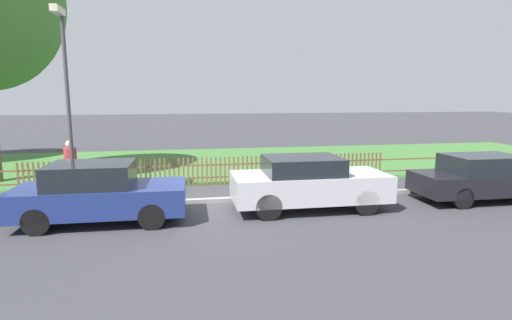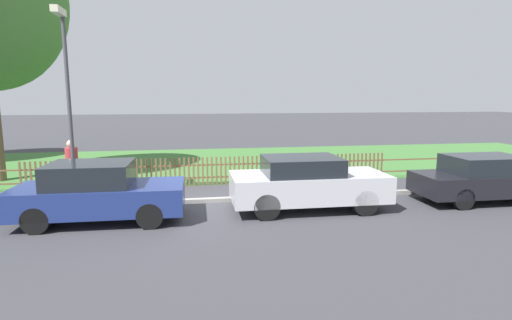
% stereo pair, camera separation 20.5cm
% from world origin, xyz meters
% --- Properties ---
extents(ground_plane, '(120.00, 120.00, 0.00)m').
position_xyz_m(ground_plane, '(0.00, 0.00, 0.00)').
color(ground_plane, '#38383D').
extents(kerb_stone, '(38.87, 0.20, 0.12)m').
position_xyz_m(kerb_stone, '(0.00, 0.10, 0.06)').
color(kerb_stone, gray).
rests_on(kerb_stone, ground).
extents(grass_strip, '(38.87, 9.69, 0.01)m').
position_xyz_m(grass_strip, '(0.00, 7.20, 0.01)').
color(grass_strip, '#3D7033').
rests_on(grass_strip, ground).
extents(park_fence, '(38.87, 0.05, 1.00)m').
position_xyz_m(park_fence, '(-0.00, 2.37, 0.50)').
color(park_fence, brown).
rests_on(park_fence, ground).
extents(parked_car_black_saloon, '(4.08, 1.78, 1.48)m').
position_xyz_m(parked_car_black_saloon, '(-3.08, -1.26, 0.74)').
color(parked_car_black_saloon, navy).
rests_on(parked_car_black_saloon, ground).
extents(parked_car_navy_estate, '(4.22, 1.80, 1.46)m').
position_xyz_m(parked_car_navy_estate, '(2.30, -1.09, 0.76)').
color(parked_car_navy_estate, '#BCBCC1').
rests_on(parked_car_navy_estate, ground).
extents(parked_car_red_compact, '(4.41, 1.66, 1.36)m').
position_xyz_m(parked_car_red_compact, '(7.82, -1.12, 0.69)').
color(parked_car_red_compact, black).
rests_on(parked_car_red_compact, ground).
extents(covered_motorcycle, '(2.01, 0.86, 1.05)m').
position_xyz_m(covered_motorcycle, '(2.70, 1.29, 0.64)').
color(covered_motorcycle, black).
rests_on(covered_motorcycle, ground).
extents(pedestrian_near_fence, '(0.51, 0.51, 1.78)m').
position_xyz_m(pedestrian_near_fence, '(-4.34, 1.30, 1.01)').
color(pedestrian_near_fence, '#2D3351').
rests_on(pedestrian_near_fence, ground).
extents(street_lamp, '(0.20, 0.79, 5.40)m').
position_xyz_m(street_lamp, '(-4.17, 0.71, 3.42)').
color(street_lamp, '#47474C').
rests_on(street_lamp, ground).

